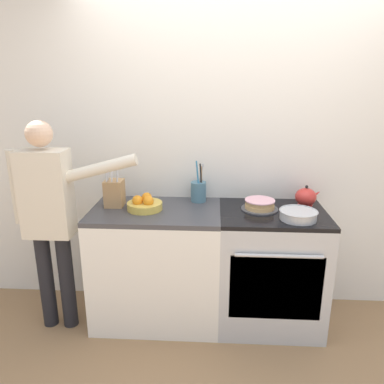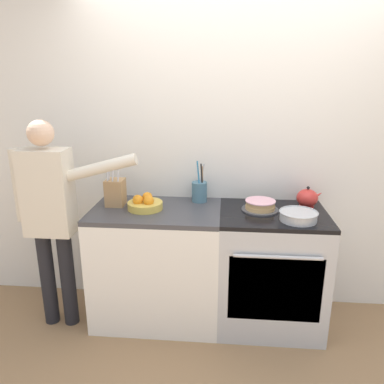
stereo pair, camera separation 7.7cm
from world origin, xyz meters
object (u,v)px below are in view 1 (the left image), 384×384
stove_range (270,268)px  person_baker (49,211)px  layer_cake (260,205)px  utensil_crock (199,191)px  tea_kettle (306,197)px  fruit_bowl (145,204)px  knife_block (114,193)px  mixing_bowl (298,215)px

stove_range → person_baker: (-1.61, -0.15, 0.49)m
layer_cake → utensil_crock: utensil_crock is taller
tea_kettle → utensil_crock: utensil_crock is taller
layer_cake → fruit_bowl: fruit_bowl is taller
knife_block → tea_kettle: bearing=3.9°
mixing_bowl → knife_block: size_ratio=0.88×
knife_block → utensil_crock: (0.63, 0.15, -0.02)m
mixing_bowl → knife_block: (-1.34, 0.21, 0.07)m
stove_range → person_baker: person_baker is taller
fruit_bowl → stove_range: bearing=0.2°
stove_range → knife_block: size_ratio=3.07×
layer_cake → knife_block: size_ratio=0.91×
mixing_bowl → fruit_bowl: size_ratio=1.01×
mixing_bowl → stove_range: bearing=135.4°
utensil_crock → person_baker: person_baker is taller
stove_range → utensil_crock: utensil_crock is taller
knife_block → person_baker: (-0.42, -0.22, -0.07)m
person_baker → layer_cake: bearing=-5.9°
layer_cake → mixing_bowl: bearing=-38.3°
stove_range → mixing_bowl: (0.15, -0.14, 0.49)m
fruit_bowl → knife_block: bearing=164.1°
tea_kettle → person_baker: size_ratio=0.12×
stove_range → knife_block: (-1.19, 0.07, 0.56)m
layer_cake → mixing_bowl: (0.24, -0.19, -0.00)m
stove_range → tea_kettle: 0.61m
stove_range → person_baker: 1.69m
tea_kettle → knife_block: (-1.46, -0.10, 0.04)m
tea_kettle → utensil_crock: (-0.83, 0.05, 0.02)m
stove_range → layer_cake: layer_cake is taller
utensil_crock → fruit_bowl: 0.45m
mixing_bowl → person_baker: 1.76m
layer_cake → mixing_bowl: layer_cake is taller
layer_cake → tea_kettle: tea_kettle is taller
utensil_crock → mixing_bowl: bearing=-26.9°
knife_block → fruit_bowl: size_ratio=1.14×
mixing_bowl → utensil_crock: size_ratio=0.80×
mixing_bowl → person_baker: bearing=-179.7°
layer_cake → knife_block: knife_block is taller
tea_kettle → mixing_bowl: size_ratio=0.74×
utensil_crock → knife_block: bearing=-166.8°
stove_range → fruit_bowl: 1.07m
tea_kettle → knife_block: size_ratio=0.65×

